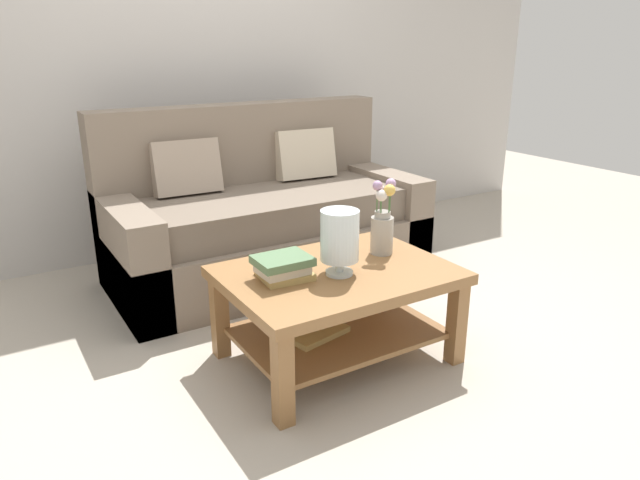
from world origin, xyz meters
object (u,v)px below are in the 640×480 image
object	(u,v)px
coffee_table	(336,295)
book_stack_main	(283,267)
couch	(264,219)
flower_pitcher	(382,225)
glass_hurricane_vase	(340,237)

from	to	relation	value
coffee_table	book_stack_main	xyz separation A→B (m)	(-0.25, 0.04, 0.18)
couch	book_stack_main	bearing A→B (deg)	-112.09
flower_pitcher	glass_hurricane_vase	bearing A→B (deg)	-160.01
book_stack_main	glass_hurricane_vase	size ratio (longest dim) A/B	0.86
coffee_table	glass_hurricane_vase	distance (m)	0.30
couch	glass_hurricane_vase	size ratio (longest dim) A/B	6.55
couch	flower_pitcher	size ratio (longest dim) A/B	5.21
coffee_table	glass_hurricane_vase	xyz separation A→B (m)	(-0.02, -0.05, 0.30)
glass_hurricane_vase	couch	bearing A→B (deg)	79.91
couch	coffee_table	world-z (taller)	couch
coffee_table	book_stack_main	world-z (taller)	book_stack_main
couch	book_stack_main	xyz separation A→B (m)	(-0.45, -1.11, 0.14)
coffee_table	book_stack_main	distance (m)	0.31
couch	glass_hurricane_vase	xyz separation A→B (m)	(-0.21, -1.19, 0.26)
book_stack_main	flower_pitcher	xyz separation A→B (m)	(0.56, 0.04, 0.09)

